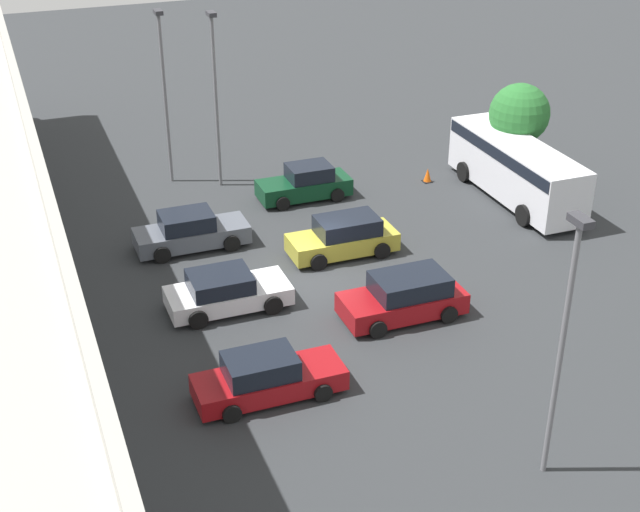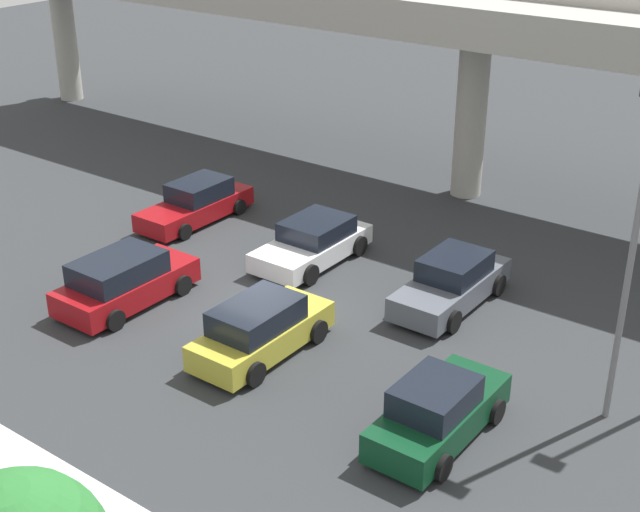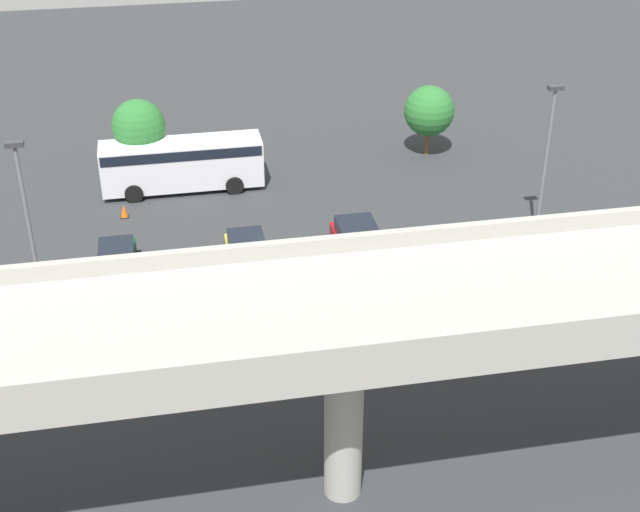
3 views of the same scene
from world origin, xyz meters
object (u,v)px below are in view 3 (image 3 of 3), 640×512
(parked_car_2, at_px, (325,321))
(lamp_post_near_aisle, at_px, (547,153))
(parked_car_4, at_px, (195,335))
(parked_car_0, at_px, (459,310))
(parked_car_3, at_px, (248,257))
(tree_front_right, at_px, (138,126))
(traffic_cone, at_px, (124,211))
(parked_car_5, at_px, (118,265))
(shuttle_bus, at_px, (182,161))
(parked_car_1, at_px, (359,244))
(tree_front_left, at_px, (429,111))
(lamp_post_mid_lot, at_px, (29,224))

(parked_car_2, xyz_separation_m, lamp_post_near_aisle, (-11.87, -6.05, 3.98))
(lamp_post_near_aisle, bearing_deg, parked_car_4, 19.60)
(parked_car_0, bearing_deg, parked_car_2, 87.49)
(parked_car_3, bearing_deg, tree_front_right, -157.42)
(parked_car_2, xyz_separation_m, traffic_cone, (8.14, -12.51, -0.37))
(parked_car_2, bearing_deg, parked_car_5, 53.63)
(parked_car_0, bearing_deg, shuttle_bus, 34.16)
(parked_car_1, bearing_deg, parked_car_0, 24.78)
(parked_car_2, bearing_deg, lamp_post_near_aisle, -62.99)
(parked_car_5, relative_size, shuttle_bus, 0.50)
(shuttle_bus, bearing_deg, parked_car_0, -55.84)
(parked_car_5, bearing_deg, parked_car_0, 65.49)
(parked_car_4, height_order, lamp_post_near_aisle, lamp_post_near_aisle)
(parked_car_5, bearing_deg, tree_front_left, 121.91)
(parked_car_3, bearing_deg, lamp_post_near_aisle, 91.26)
(lamp_post_near_aisle, xyz_separation_m, tree_front_left, (2.14, -11.43, -1.96))
(parked_car_1, bearing_deg, parked_car_3, -87.60)
(parked_car_3, bearing_deg, shuttle_bus, -165.93)
(parked_car_1, xyz_separation_m, lamp_post_near_aisle, (-9.02, -0.09, 3.89))
(parked_car_0, xyz_separation_m, parked_car_1, (2.87, -6.21, 0.09))
(lamp_post_near_aisle, distance_m, tree_front_left, 11.79)
(parked_car_4, relative_size, lamp_post_near_aisle, 0.59)
(parked_car_4, xyz_separation_m, lamp_post_near_aisle, (-17.19, -6.12, 3.94))
(parked_car_1, height_order, lamp_post_near_aisle, lamp_post_near_aisle)
(parked_car_0, height_order, parked_car_2, parked_car_0)
(lamp_post_mid_lot, bearing_deg, traffic_cone, -108.58)
(lamp_post_near_aisle, bearing_deg, parked_car_0, 45.67)
(shuttle_bus, bearing_deg, parked_car_4, -91.58)
(parked_car_4, bearing_deg, parked_car_2, -89.23)
(parked_car_2, bearing_deg, tree_front_right, 22.85)
(lamp_post_near_aisle, relative_size, lamp_post_mid_lot, 0.95)
(lamp_post_near_aisle, height_order, lamp_post_mid_lot, lamp_post_mid_lot)
(parked_car_1, xyz_separation_m, parked_car_5, (11.25, -0.23, -0.04))
(parked_car_0, xyz_separation_m, parked_car_2, (5.71, -0.25, 0.00))
(lamp_post_near_aisle, relative_size, traffic_cone, 11.42)
(tree_front_right, bearing_deg, shuttle_bus, 148.46)
(parked_car_4, xyz_separation_m, tree_front_right, (1.72, -16.77, 2.60))
(parked_car_1, height_order, parked_car_4, parked_car_1)
(traffic_cone, bearing_deg, parked_car_4, 102.64)
(parked_car_3, bearing_deg, parked_car_0, 53.85)
(parked_car_1, xyz_separation_m, traffic_cone, (10.99, -6.55, -0.47))
(parked_car_4, bearing_deg, shuttle_bus, -1.58)
(parked_car_0, distance_m, parked_car_4, 11.03)
(parked_car_2, relative_size, shuttle_bus, 0.52)
(parked_car_3, xyz_separation_m, traffic_cone, (5.66, -6.78, -0.46))
(parked_car_1, xyz_separation_m, shuttle_bus, (7.74, -9.43, 0.86))
(parked_car_3, distance_m, tree_front_right, 12.15)
(parked_car_4, relative_size, shuttle_bus, 0.54)
(traffic_cone, bearing_deg, shuttle_bus, -138.47)
(parked_car_2, bearing_deg, tree_front_left, -29.11)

